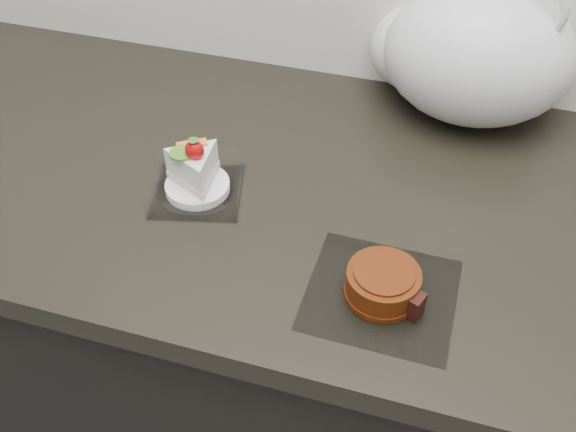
% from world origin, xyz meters
% --- Properties ---
extents(counter, '(2.04, 0.64, 0.90)m').
position_xyz_m(counter, '(0.00, 1.69, 0.45)').
color(counter, black).
rests_on(counter, ground).
extents(cake_tray, '(0.16, 0.16, 0.10)m').
position_xyz_m(cake_tray, '(-0.22, 1.63, 0.93)').
color(cake_tray, white).
rests_on(cake_tray, counter).
extents(mooncake_wrap, '(0.19, 0.17, 0.04)m').
position_xyz_m(mooncake_wrap, '(0.08, 1.51, 0.92)').
color(mooncake_wrap, white).
rests_on(mooncake_wrap, counter).
extents(plastic_bag, '(0.36, 0.29, 0.27)m').
position_xyz_m(plastic_bag, '(0.12, 1.95, 1.01)').
color(plastic_bag, silver).
rests_on(plastic_bag, counter).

